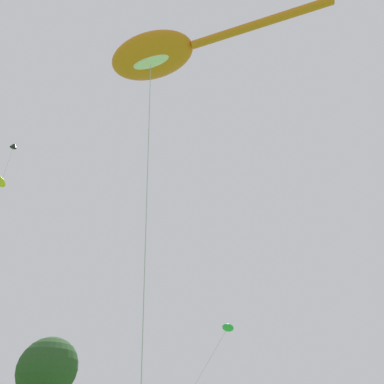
# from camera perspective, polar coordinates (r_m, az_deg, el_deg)

# --- Properties ---
(big_show_kite) EXTENTS (5.48, 8.39, 14.78)m
(big_show_kite) POSITION_cam_1_polar(r_m,az_deg,el_deg) (14.88, -5.73, 22.63)
(big_show_kite) COLOR orange
(big_show_kite) RESTS_ON ground
(small_kite_triangle_green) EXTENTS (1.90, 1.47, 20.74)m
(small_kite_triangle_green) POSITION_cam_1_polar(r_m,az_deg,el_deg) (30.06, -28.69, 6.48)
(small_kite_triangle_green) COLOR black
(small_kite_triangle_green) RESTS_ON ground
(small_kite_streamer_purple) EXTENTS (3.98, 2.69, 6.35)m
(small_kite_streamer_purple) POSITION_cam_1_polar(r_m,az_deg,el_deg) (18.33, 6.14, -22.52)
(small_kite_streamer_purple) COLOR green
(small_kite_streamer_purple) RESTS_ON ground
(tree_oak_right) EXTENTS (7.48, 7.48, 12.67)m
(tree_oak_right) POSITION_cam_1_polar(r_m,az_deg,el_deg) (51.13, -23.77, -26.29)
(tree_oak_right) COLOR #513823
(tree_oak_right) RESTS_ON ground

